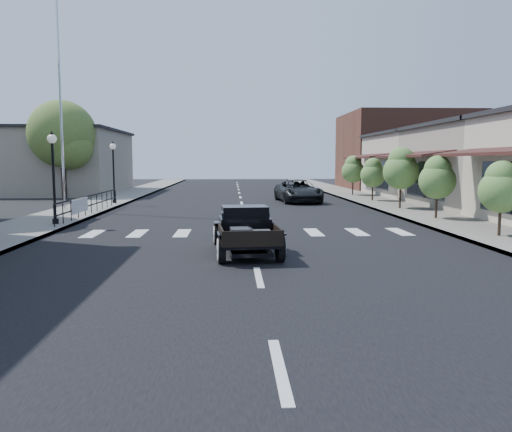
{
  "coord_description": "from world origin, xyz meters",
  "views": [
    {
      "loc": [
        -0.59,
        -13.99,
        2.62
      ],
      "look_at": [
        0.12,
        0.7,
        1.0
      ],
      "focal_mm": 35.0,
      "sensor_mm": 36.0,
      "label": 1
    }
  ],
  "objects": [
    {
      "name": "sidewalk_right",
      "position": [
        8.5,
        15.0,
        0.07
      ],
      "size": [
        3.0,
        80.0,
        0.15
      ],
      "primitive_type": "cube",
      "color": "gray",
      "rests_on": "ground"
    },
    {
      "name": "flagpole",
      "position": [
        -9.2,
        12.0,
        6.54
      ],
      "size": [
        0.12,
        0.12,
        12.77
      ],
      "primitive_type": "cylinder",
      "color": "silver",
      "rests_on": "sidewalk_left"
    },
    {
      "name": "storefront_far",
      "position": [
        15.0,
        22.0,
        2.25
      ],
      "size": [
        10.0,
        9.0,
        4.5
      ],
      "primitive_type": "cube",
      "color": "#BBB39E",
      "rests_on": "ground"
    },
    {
      "name": "ground",
      "position": [
        0.0,
        0.0,
        0.0
      ],
      "size": [
        120.0,
        120.0,
        0.0
      ],
      "primitive_type": "plane",
      "color": "black",
      "rests_on": "ground"
    },
    {
      "name": "road",
      "position": [
        0.0,
        15.0,
        0.01
      ],
      "size": [
        14.0,
        80.0,
        0.02
      ],
      "primitive_type": "cube",
      "color": "black",
      "rests_on": "ground"
    },
    {
      "name": "low_building_left",
      "position": [
        -15.0,
        28.0,
        2.5
      ],
      "size": [
        10.0,
        12.0,
        5.0
      ],
      "primitive_type": "cube",
      "color": "gray",
      "rests_on": "ground"
    },
    {
      "name": "railing",
      "position": [
        -7.3,
        10.0,
        0.65
      ],
      "size": [
        0.08,
        10.0,
        1.0
      ],
      "primitive_type": null,
      "color": "black",
      "rests_on": "sidewalk_left"
    },
    {
      "name": "big_tree_far",
      "position": [
        -12.5,
        22.0,
        3.43
      ],
      "size": [
        4.68,
        4.68,
        6.87
      ],
      "primitive_type": null,
      "color": "#4E672C",
      "rests_on": "ground"
    },
    {
      "name": "small_tree_e",
      "position": [
        8.3,
        22.37,
        1.54
      ],
      "size": [
        1.66,
        1.66,
        2.77
      ],
      "primitive_type": null,
      "color": "#537D39",
      "rests_on": "sidewalk_right"
    },
    {
      "name": "sidewalk_left",
      "position": [
        -8.5,
        15.0,
        0.07
      ],
      "size": [
        3.0,
        80.0,
        0.15
      ],
      "primitive_type": "cube",
      "color": "gray",
      "rests_on": "ground"
    },
    {
      "name": "lamp_post_c",
      "position": [
        -7.6,
        16.0,
        1.97
      ],
      "size": [
        0.36,
        0.36,
        3.64
      ],
      "primitive_type": null,
      "color": "black",
      "rests_on": "sidewalk_left"
    },
    {
      "name": "second_car",
      "position": [
        3.62,
        17.55,
        0.71
      ],
      "size": [
        2.8,
        5.32,
        1.43
      ],
      "primitive_type": "imported",
      "rotation": [
        0.0,
        0.0,
        0.09
      ],
      "color": "black",
      "rests_on": "ground"
    },
    {
      "name": "road_markings",
      "position": [
        0.0,
        10.0,
        0.0
      ],
      "size": [
        12.0,
        60.0,
        0.06
      ],
      "primitive_type": null,
      "color": "silver",
      "rests_on": "ground"
    },
    {
      "name": "hotrod_pickup",
      "position": [
        -0.22,
        0.03,
        0.69
      ],
      "size": [
        2.17,
        4.11,
        1.38
      ],
      "primitive_type": null,
      "rotation": [
        0.0,
        0.0,
        0.08
      ],
      "color": "black",
      "rests_on": "ground"
    },
    {
      "name": "small_tree_a",
      "position": [
        8.3,
        2.05,
        1.35
      ],
      "size": [
        1.44,
        1.44,
        2.39
      ],
      "primitive_type": null,
      "color": "#537D39",
      "rests_on": "sidewalk_right"
    },
    {
      "name": "small_tree_d",
      "position": [
        8.3,
        17.17,
        1.44
      ],
      "size": [
        1.55,
        1.55,
        2.58
      ],
      "primitive_type": null,
      "color": "#537D39",
      "rests_on": "sidewalk_right"
    },
    {
      "name": "banner",
      "position": [
        -7.22,
        8.0,
        0.45
      ],
      "size": [
        0.04,
        2.2,
        0.6
      ],
      "primitive_type": null,
      "color": "silver",
      "rests_on": "sidewalk_left"
    },
    {
      "name": "lamp_post_b",
      "position": [
        -7.6,
        6.0,
        1.97
      ],
      "size": [
        0.36,
        0.36,
        3.64
      ],
      "primitive_type": null,
      "color": "black",
      "rests_on": "sidewalk_left"
    },
    {
      "name": "small_tree_c",
      "position": [
        8.3,
        11.94,
        1.7
      ],
      "size": [
        1.86,
        1.86,
        3.1
      ],
      "primitive_type": null,
      "color": "#537D39",
      "rests_on": "sidewalk_right"
    },
    {
      "name": "small_tree_b",
      "position": [
        8.3,
        7.23,
        1.46
      ],
      "size": [
        1.57,
        1.57,
        2.61
      ],
      "primitive_type": null,
      "color": "#537D39",
      "rests_on": "sidewalk_right"
    },
    {
      "name": "far_building_right",
      "position": [
        15.5,
        32.0,
        3.5
      ],
      "size": [
        11.0,
        10.0,
        7.0
      ],
      "primitive_type": "cube",
      "color": "brown",
      "rests_on": "ground"
    }
  ]
}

